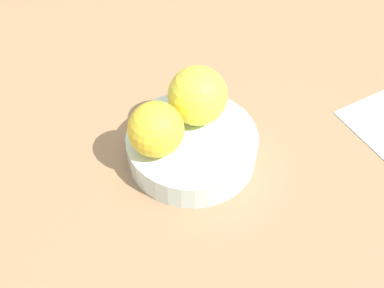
# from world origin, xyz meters

# --- Properties ---
(ground_plane) EXTENTS (1.10, 1.10, 0.02)m
(ground_plane) POSITION_xyz_m (0.00, 0.00, -0.01)
(ground_plane) COLOR #997551
(fruit_bowl) EXTENTS (0.17, 0.17, 0.04)m
(fruit_bowl) POSITION_xyz_m (0.00, 0.00, 0.02)
(fruit_bowl) COLOR silver
(fruit_bowl) RESTS_ON ground_plane
(orange_in_bowl_0) EXTENTS (0.07, 0.07, 0.07)m
(orange_in_bowl_0) POSITION_xyz_m (-0.05, -0.00, 0.07)
(orange_in_bowl_0) COLOR yellow
(orange_in_bowl_0) RESTS_ON fruit_bowl
(orange_in_bowl_1) EXTENTS (0.08, 0.08, 0.08)m
(orange_in_bowl_1) POSITION_xyz_m (0.02, 0.03, 0.08)
(orange_in_bowl_1) COLOR yellow
(orange_in_bowl_1) RESTS_ON fruit_bowl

